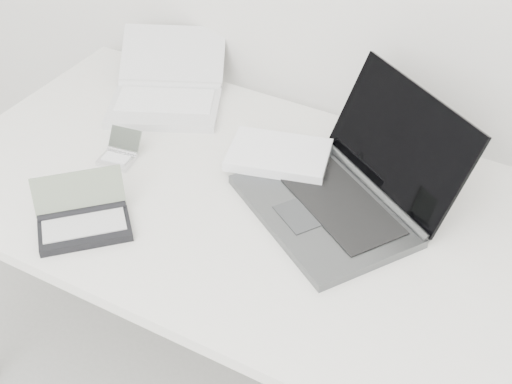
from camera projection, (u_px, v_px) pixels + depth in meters
The scene contains 5 objects.
desk at pixel (276, 223), 1.60m from camera, with size 1.60×0.80×0.73m.
laptop_large at pixel (331, 182), 1.57m from camera, with size 0.59×0.52×0.24m.
netbook_open_white at pixel (167, 92), 1.89m from camera, with size 0.40×0.43×0.12m.
pda_silver at pixel (119, 154), 1.70m from camera, with size 0.09×0.11×0.06m.
palmtop_charcoal at pixel (83, 220), 1.50m from camera, with size 0.23×0.23×0.10m.
Camera 1 is at (0.54, 0.49, 1.75)m, focal length 50.00 mm.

